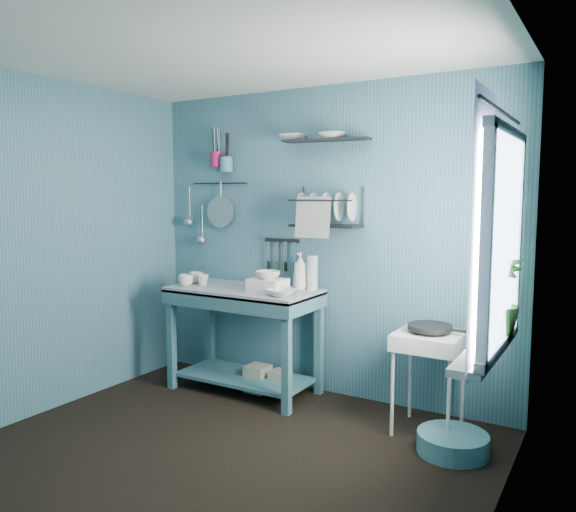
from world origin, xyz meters
The scene contains 35 objects.
floor centered at (0.00, 0.00, 0.00)m, with size 3.20×3.20×0.00m, color black.
ceiling centered at (0.00, 0.00, 2.50)m, with size 3.20×3.20×0.00m, color silver.
wall_back centered at (0.00, 1.50, 1.25)m, with size 3.20×3.20×0.00m, color #3A6878.
wall_left centered at (-1.60, 0.00, 1.25)m, with size 3.00×3.00×0.00m, color #3A6878.
wall_right centered at (1.60, 0.00, 1.25)m, with size 3.00×3.00×0.00m, color #3A6878.
work_counter centered at (-0.55, 1.15, 0.44)m, with size 1.23×0.62×0.87m, color #326069.
mug_left centered at (-1.03, 0.99, 0.92)m, with size 0.12×0.12×0.10m, color silver.
mug_mid centered at (-0.93, 1.09, 0.92)m, with size 0.10×0.10×0.09m, color silver.
mug_right centered at (-1.05, 1.15, 0.92)m, with size 0.12×0.12×0.10m, color silver.
wash_tub centered at (-0.30, 1.13, 0.92)m, with size 0.28×0.22×0.10m, color silver.
tub_bowl centered at (-0.30, 1.13, 1.00)m, with size 0.20×0.20×0.06m, color silver.
soap_bottle centered at (-0.13, 1.35, 1.02)m, with size 0.12×0.12×0.30m, color silver.
water_bottle centered at (-0.03, 1.37, 1.01)m, with size 0.09×0.09×0.28m, color silver.
counter_bowl centered at (-0.10, 1.00, 0.90)m, with size 0.22×0.22×0.05m, color silver.
hotplate_stand centered at (1.01, 1.13, 0.35)m, with size 0.44×0.44×0.70m, color white.
frying_pan centered at (1.01, 1.13, 0.74)m, with size 0.30×0.30×0.04m, color black.
knife_strip centered at (-0.38, 1.47, 1.25)m, with size 0.32×0.02×0.03m, color black.
dish_rack centered at (0.09, 1.37, 1.54)m, with size 0.55×0.24×0.32m, color black.
upper_shelf centered at (0.07, 1.40, 2.06)m, with size 0.70×0.18×0.01m, color black.
shelf_bowl_left centered at (-0.23, 1.40, 2.02)m, with size 0.22×0.22×0.05m, color silver.
shelf_bowl_right centered at (0.12, 1.40, 2.05)m, with size 0.20×0.20×0.05m, color silver.
utensil_cup_magenta centered at (-1.02, 1.42, 1.95)m, with size 0.11×0.11×0.13m, color #9D1D4E.
utensil_cup_teal centered at (-0.92, 1.42, 1.90)m, with size 0.11×0.11×0.13m, color teal.
colander centered at (-1.01, 1.45, 1.48)m, with size 0.28×0.28×0.03m, color #9A9DA1.
ladle_outer centered at (-1.38, 1.46, 1.55)m, with size 0.01×0.01×0.30m, color #9A9DA1.
ladle_inner centered at (-1.23, 1.46, 1.39)m, with size 0.01×0.01×0.30m, color #9A9DA1.
hook_rail centered at (-1.03, 1.47, 1.74)m, with size 0.01×0.01×0.60m, color black.
window_glass centered at (1.59, 0.45, 1.40)m, with size 1.10×1.10×0.00m, color white.
windowsill centered at (1.50, 0.45, 0.81)m, with size 0.16×0.95×0.04m, color white.
curtain centered at (1.52, 0.15, 1.45)m, with size 1.35×1.35×0.00m, color white.
curtain_rod centered at (1.54, 0.45, 2.05)m, with size 0.02×0.02×1.05m, color black.
potted_plant centered at (1.51, 0.63, 1.07)m, with size 0.27×0.27×0.49m, color #346D2B.
storage_tin_large centered at (-0.45, 1.20, 0.11)m, with size 0.18×0.18×0.22m, color gray.
storage_tin_small centered at (-0.25, 1.23, 0.10)m, with size 0.15×0.15×0.20m, color gray.
floor_basin centered at (1.24, 0.89, 0.07)m, with size 0.45×0.45×0.13m, color teal.
Camera 1 is at (2.08, -2.58, 1.63)m, focal length 35.00 mm.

